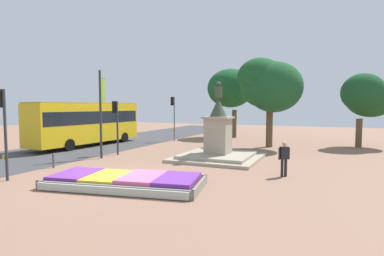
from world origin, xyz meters
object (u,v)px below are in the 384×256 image
object	(u,v)px
pedestrian_near_planter	(284,156)
flower_planter	(125,181)
statue_monument	(218,144)
traffic_light_far_corner	(173,111)
traffic_light_mid_block	(116,117)
traffic_light_near_crossing	(3,118)
banner_pole	(101,112)
kerb_bollard_north	(53,160)
city_bus	(87,121)

from	to	relation	value
pedestrian_near_planter	flower_planter	bearing A→B (deg)	-141.81
statue_monument	traffic_light_far_corner	xyz separation A→B (m)	(-7.05, 7.55, 1.89)
flower_planter	traffic_light_far_corner	xyz separation A→B (m)	(-5.71, 15.24, 2.63)
flower_planter	traffic_light_mid_block	xyz separation A→B (m)	(-5.57, 6.55, 2.32)
traffic_light_near_crossing	pedestrian_near_planter	distance (m)	12.72
flower_planter	pedestrian_near_planter	bearing A→B (deg)	38.19
statue_monument	pedestrian_near_planter	bearing A→B (deg)	-36.44
banner_pole	pedestrian_near_planter	world-z (taller)	banner_pole
banner_pole	kerb_bollard_north	size ratio (longest dim) A/B	7.09
traffic_light_near_crossing	statue_monument	bearing A→B (deg)	52.72
city_bus	traffic_light_mid_block	bearing A→B (deg)	-28.32
kerb_bollard_north	statue_monument	bearing A→B (deg)	40.44
traffic_light_mid_block	kerb_bollard_north	xyz separation A→B (m)	(-0.27, -4.98, -2.14)
pedestrian_near_planter	city_bus	bearing A→B (deg)	163.55
city_bus	pedestrian_near_planter	distance (m)	17.14
traffic_light_mid_block	city_bus	bearing A→B (deg)	151.68
traffic_light_mid_block	traffic_light_far_corner	distance (m)	8.70
city_bus	kerb_bollard_north	world-z (taller)	city_bus
traffic_light_far_corner	city_bus	bearing A→B (deg)	-130.21
pedestrian_near_planter	traffic_light_far_corner	bearing A→B (deg)	136.65
traffic_light_far_corner	kerb_bollard_north	bearing A→B (deg)	-90.53
traffic_light_mid_block	flower_planter	bearing A→B (deg)	-49.63
banner_pole	pedestrian_near_planter	size ratio (longest dim) A/B	3.35
banner_pole	kerb_bollard_north	distance (m)	4.23
kerb_bollard_north	traffic_light_near_crossing	bearing A→B (deg)	-83.19
traffic_light_mid_block	banner_pole	xyz separation A→B (m)	(0.07, -1.58, 0.36)
statue_monument	traffic_light_near_crossing	world-z (taller)	statue_monument
statue_monument	traffic_light_near_crossing	distance (m)	11.43
banner_pole	statue_monument	bearing A→B (deg)	21.71
traffic_light_far_corner	pedestrian_near_planter	distance (m)	15.80
flower_planter	traffic_light_mid_block	world-z (taller)	traffic_light_mid_block
traffic_light_mid_block	traffic_light_far_corner	world-z (taller)	traffic_light_far_corner
traffic_light_near_crossing	kerb_bollard_north	world-z (taller)	traffic_light_near_crossing
statue_monument	traffic_light_mid_block	size ratio (longest dim) A/B	1.40
traffic_light_near_crossing	flower_planter	bearing A→B (deg)	13.22
statue_monument	city_bus	distance (m)	12.22
traffic_light_mid_block	traffic_light_far_corner	xyz separation A→B (m)	(-0.14, 8.70, 0.31)
traffic_light_near_crossing	traffic_light_mid_block	distance (m)	7.84
traffic_light_mid_block	kerb_bollard_north	bearing A→B (deg)	-93.10
flower_planter	city_bus	bearing A→B (deg)	138.98
banner_pole	pedestrian_near_planter	bearing A→B (deg)	-2.50
banner_pole	kerb_bollard_north	xyz separation A→B (m)	(-0.34, -3.40, -2.50)
traffic_light_far_corner	kerb_bollard_north	world-z (taller)	traffic_light_far_corner
traffic_light_mid_block	city_bus	world-z (taller)	traffic_light_mid_block
flower_planter	city_bus	xyz separation A→B (m)	(-10.72, 9.32, 1.83)
flower_planter	statue_monument	size ratio (longest dim) A/B	1.33
flower_planter	kerb_bollard_north	distance (m)	6.05
flower_planter	traffic_light_near_crossing	size ratio (longest dim) A/B	1.68
statue_monument	city_bus	xyz separation A→B (m)	(-12.06, 1.63, 1.09)
traffic_light_mid_block	statue_monument	bearing A→B (deg)	9.38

